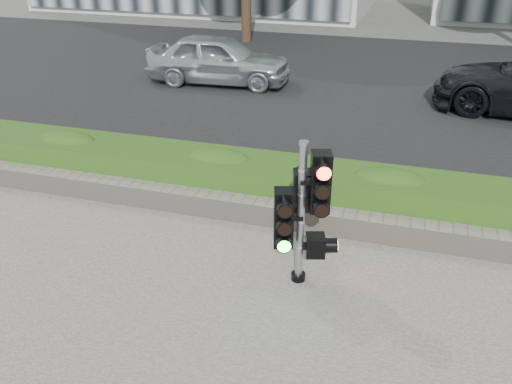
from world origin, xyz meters
TOP-DOWN VIEW (x-y plane):
  - ground at (0.00, 0.00)m, footprint 120.00×120.00m
  - road at (0.00, 10.00)m, footprint 60.00×13.00m
  - curb at (0.00, 3.15)m, footprint 60.00×0.25m
  - stone_wall at (0.00, 1.90)m, footprint 12.00×0.32m
  - hedge at (0.00, 2.55)m, footprint 12.00×1.00m
  - traffic_signal at (0.59, 0.64)m, footprint 0.69×0.58m
  - car_silver at (-3.53, 8.92)m, footprint 3.99×1.82m

SIDE VIEW (x-z plane):
  - ground at x=0.00m, z-range 0.00..0.00m
  - road at x=0.00m, z-range 0.00..0.02m
  - curb at x=0.00m, z-range 0.00..0.12m
  - stone_wall at x=0.00m, z-range 0.03..0.37m
  - hedge at x=0.00m, z-range 0.03..0.71m
  - car_silver at x=-3.53m, z-range 0.02..1.35m
  - traffic_signal at x=0.59m, z-range 0.13..2.01m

